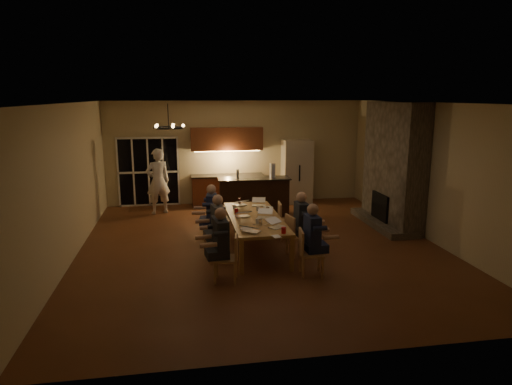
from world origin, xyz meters
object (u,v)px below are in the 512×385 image
object	(u,v)px
person_right_near	(312,239)
laptop_c	(242,211)
bar_bottle	(238,174)
chair_left_near	(226,258)
laptop_f	(259,201)
chair_right_far	(288,221)
laptop_b	(277,222)
can_cola	(239,201)
chair_right_mid	(298,235)
person_left_far	(212,214)
mug_back	(235,207)
chair_right_near	(311,253)
laptop_e	(239,201)
can_right	(268,209)
redcup_near	(284,230)
person_left_near	(221,244)
plate_far	(268,207)
plate_left	(246,229)
mug_front	(258,221)
refrigerator	(297,171)
chandelier	(169,128)
chair_left_mid	(218,240)
person_left_mid	(218,227)
mug_mid	(258,209)
bar_island	(254,197)
plate_near	(274,222)
standing_person	(158,181)
dining_table	(255,233)
redcup_mid	(236,211)
laptop_a	(252,226)
can_silver	(260,222)
person_right_mid	(301,224)

from	to	relation	value
person_right_near	laptop_c	xyz separation A→B (m)	(-1.10, 1.64, 0.17)
person_right_near	bar_bottle	distance (m)	4.71
chair_left_near	laptop_f	size ratio (longest dim) A/B	2.78
chair_right_far	laptop_b	distance (m)	1.66
can_cola	chair_right_mid	bearing A→B (deg)	-61.41
person_left_far	mug_back	bearing A→B (deg)	110.37
chair_right_near	laptop_e	size ratio (longest dim) A/B	2.78
person_left_far	can_right	distance (m)	1.29
mug_back	redcup_near	world-z (taller)	redcup_near
person_left_near	plate_far	distance (m)	2.69
chair_right_near	laptop_b	distance (m)	0.99
plate_far	person_left_far	bearing A→B (deg)	-174.68
laptop_b	plate_left	world-z (taller)	laptop_b
mug_front	can_cola	size ratio (longest dim) A/B	0.83
laptop_b	laptop_f	size ratio (longest dim) A/B	1.00
refrigerator	chandelier	bearing A→B (deg)	-127.74
chair_left_mid	person_left_far	size ratio (longest dim) A/B	0.64
person_left_mid	can_cola	world-z (taller)	person_left_mid
person_left_mid	mug_mid	distance (m)	1.39
bar_island	chair_left_mid	size ratio (longest dim) A/B	2.28
chandelier	mug_mid	world-z (taller)	chandelier
refrigerator	chair_right_mid	xyz separation A→B (m)	(-1.21, -4.84, -0.55)
person_left_far	plate_near	distance (m)	1.66
person_left_near	standing_person	bearing A→B (deg)	-173.16
laptop_e	plate_far	bearing A→B (deg)	133.55
person_left_far	plate_far	world-z (taller)	person_left_far
dining_table	person_right_near	bearing A→B (deg)	-62.05
laptop_f	chair_left_mid	bearing A→B (deg)	-113.02
dining_table	redcup_mid	bearing A→B (deg)	136.18
standing_person	laptop_a	world-z (taller)	standing_person
person_left_far	redcup_mid	bearing A→B (deg)	70.09
chandelier	laptop_a	distance (m)	2.47
mug_back	mug_front	bearing A→B (deg)	-75.66
person_left_mid	mug_back	size ratio (longest dim) A/B	13.80
can_right	plate_left	bearing A→B (deg)	-118.38
standing_person	redcup_mid	world-z (taller)	standing_person
refrigerator	bar_bottle	distance (m)	2.42
laptop_c	can_silver	world-z (taller)	laptop_c
mug_mid	plate_far	bearing A→B (deg)	42.61
person_right_mid	redcup_near	size ratio (longest dim) A/B	11.50
chair_right_near	redcup_mid	xyz separation A→B (m)	(-1.17, 1.98, 0.37)
chair_right_mid	plate_far	bearing A→B (deg)	6.10
chair_left_near	chandelier	xyz separation A→B (m)	(-0.95, 1.01, 2.31)
mug_mid	can_cola	distance (m)	0.92
laptop_c	can_cola	xyz separation A→B (m)	(0.10, 1.27, -0.05)
refrigerator	redcup_near	xyz separation A→B (m)	(-1.72, -5.61, -0.19)
laptop_c	mug_mid	xyz separation A→B (m)	(0.42, 0.41, -0.06)
refrigerator	plate_left	xyz separation A→B (m)	(-2.39, -5.22, -0.24)
laptop_e	person_right_near	bearing A→B (deg)	94.10
laptop_c	can_cola	world-z (taller)	laptop_c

